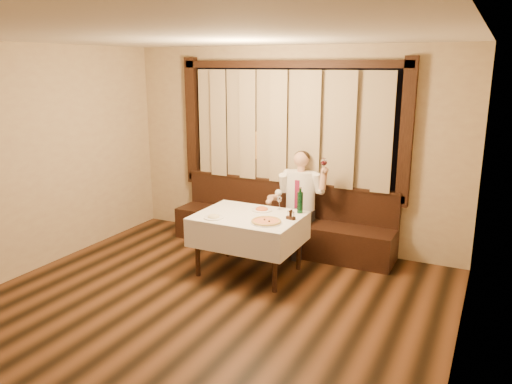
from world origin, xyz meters
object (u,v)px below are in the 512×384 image
at_px(pasta_red, 262,208).
at_px(seated_man, 299,195).
at_px(banquette, 282,226).
at_px(pasta_cream, 214,216).
at_px(green_bottle, 300,202).
at_px(cruet_caddy, 291,216).
at_px(dining_table, 249,223).
at_px(pizza, 266,221).

xyz_separation_m(pasta_red, seated_man, (0.23, 0.70, 0.03)).
distance_m(banquette, pasta_cream, 1.45).
bearing_deg(green_bottle, cruet_caddy, -90.00).
xyz_separation_m(pasta_cream, green_bottle, (0.85, 0.66, 0.11)).
relative_size(green_bottle, cruet_caddy, 2.84).
xyz_separation_m(pasta_red, cruet_caddy, (0.47, -0.18, 0.00)).
xyz_separation_m(banquette, dining_table, (0.00, -1.02, 0.34)).
bearing_deg(banquette, pasta_red, -85.38).
bearing_deg(pasta_cream, green_bottle, 38.10).
distance_m(pasta_red, pasta_cream, 0.66).
xyz_separation_m(dining_table, pasta_cream, (-0.32, -0.31, 0.14)).
height_order(banquette, green_bottle, green_bottle).
bearing_deg(seated_man, pasta_cream, -116.04).
distance_m(green_bottle, seated_man, 0.63).
height_order(pasta_cream, cruet_caddy, cruet_caddy).
distance_m(cruet_caddy, seated_man, 0.91).
bearing_deg(pizza, dining_table, 149.60).
height_order(banquette, pasta_red, banquette).
height_order(banquette, pizza, banquette).
distance_m(dining_table, pizza, 0.40).
xyz_separation_m(dining_table, cruet_caddy, (0.53, 0.06, 0.15)).
bearing_deg(pasta_cream, dining_table, 44.08).
relative_size(pizza, cruet_caddy, 3.20).
bearing_deg(cruet_caddy, seated_man, 116.66).
distance_m(dining_table, seated_man, 0.99).
distance_m(dining_table, cruet_caddy, 0.55).
bearing_deg(cruet_caddy, dining_table, -162.18).
xyz_separation_m(green_bottle, cruet_caddy, (0.00, -0.30, -0.10)).
height_order(pizza, green_bottle, green_bottle).
bearing_deg(seated_man, dining_table, -107.23).
bearing_deg(pizza, green_bottle, 69.62).
xyz_separation_m(pasta_cream, cruet_caddy, (0.85, 0.37, 0.01)).
bearing_deg(banquette, seated_man, -17.16).
bearing_deg(dining_table, pasta_cream, -135.92).
relative_size(banquette, pasta_cream, 13.44).
xyz_separation_m(dining_table, seated_man, (0.29, 0.93, 0.17)).
relative_size(pizza, seated_man, 0.26).
height_order(green_bottle, seated_man, seated_man).
distance_m(banquette, dining_table, 1.08).
relative_size(dining_table, green_bottle, 3.87).
xyz_separation_m(pasta_red, pasta_cream, (-0.38, -0.54, -0.00)).
relative_size(pasta_cream, green_bottle, 0.72).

